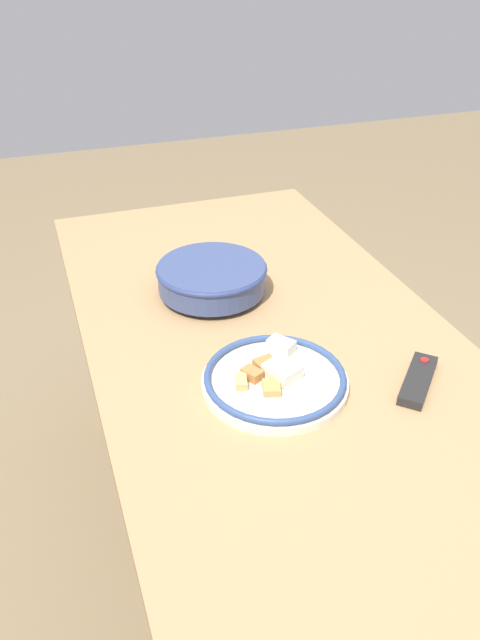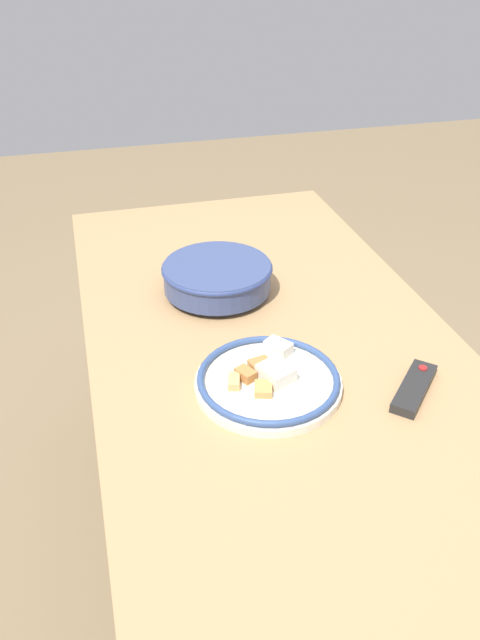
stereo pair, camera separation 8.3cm
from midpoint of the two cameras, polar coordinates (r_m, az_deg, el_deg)
ground_plane at (r=1.97m, az=3.29°, el=-20.11°), size 8.00×8.00×0.00m
dining_table at (r=1.48m, az=4.12°, el=-3.67°), size 1.58×0.81×0.78m
noodle_bowl at (r=1.54m, az=-0.54°, el=3.99°), size 0.27×0.27×0.08m
food_plate at (r=1.25m, az=4.52°, el=-5.56°), size 0.29×0.29×0.05m
tv_remote at (r=1.29m, az=17.44°, el=-5.99°), size 0.15×0.15×0.02m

